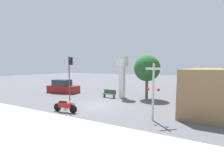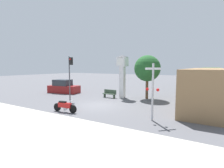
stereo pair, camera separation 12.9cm
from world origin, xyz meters
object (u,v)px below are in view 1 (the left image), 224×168
(clock_tower, at_px, (122,70))
(freight_train, at_px, (209,78))
(railroad_crossing_signal, at_px, (153,90))
(street_tree, at_px, (147,68))
(traffic_light, at_px, (70,70))
(bench, at_px, (109,93))
(motorcycle, at_px, (65,106))
(parked_car, at_px, (63,87))

(clock_tower, height_order, freight_train, clock_tower)
(railroad_crossing_signal, bearing_deg, street_tree, 112.18)
(freight_train, distance_m, traffic_light, 21.83)
(clock_tower, bearing_deg, bench, -149.45)
(motorcycle, bearing_deg, street_tree, 61.88)
(clock_tower, relative_size, railroad_crossing_signal, 1.27)
(traffic_light, xyz_separation_m, street_tree, (6.95, 4.71, 0.19))
(clock_tower, distance_m, bench, 3.09)
(traffic_light, distance_m, railroad_crossing_signal, 10.39)
(railroad_crossing_signal, relative_size, bench, 2.38)
(clock_tower, distance_m, traffic_light, 5.78)
(railroad_crossing_signal, xyz_separation_m, parked_car, (-14.30, 5.78, -1.33))
(freight_train, bearing_deg, parked_car, -139.30)
(motorcycle, height_order, traffic_light, traffic_light)
(freight_train, bearing_deg, motorcycle, -113.09)
(motorcycle, bearing_deg, traffic_light, 123.03)
(freight_train, bearing_deg, traffic_light, -125.61)
(street_tree, relative_size, bench, 3.02)
(motorcycle, height_order, parked_car, parked_car)
(clock_tower, height_order, traffic_light, clock_tower)
(motorcycle, bearing_deg, parked_car, 130.75)
(parked_car, bearing_deg, street_tree, -0.84)
(freight_train, relative_size, traffic_light, 8.43)
(bench, xyz_separation_m, parked_car, (-7.38, -0.05, 0.26))
(freight_train, xyz_separation_m, railroad_crossing_signal, (-2.71, -20.42, 0.38))
(traffic_light, relative_size, railroad_crossing_signal, 1.22)
(traffic_light, bearing_deg, motorcycle, -50.88)
(railroad_crossing_signal, bearing_deg, motorcycle, -167.75)
(clock_tower, xyz_separation_m, bench, (-1.25, -0.74, -2.72))
(bench, bearing_deg, traffic_light, -134.29)
(traffic_light, height_order, bench, traffic_light)
(clock_tower, xyz_separation_m, traffic_light, (-4.30, -3.86, -0.03))
(motorcycle, distance_m, freight_train, 23.79)
(street_tree, xyz_separation_m, bench, (-3.90, -1.59, -2.88))
(clock_tower, relative_size, street_tree, 1.01)
(parked_car, bearing_deg, clock_tower, -3.88)
(freight_train, xyz_separation_m, traffic_light, (-12.68, -17.71, 1.48))
(street_tree, bearing_deg, parked_car, -171.76)
(railroad_crossing_signal, bearing_deg, traffic_light, 164.82)
(railroad_crossing_signal, height_order, bench, railroad_crossing_signal)
(railroad_crossing_signal, bearing_deg, bench, 139.90)
(motorcycle, height_order, freight_train, freight_train)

